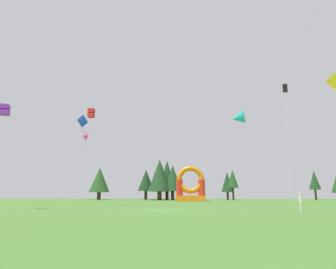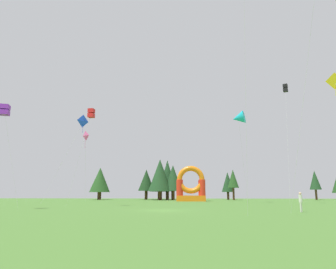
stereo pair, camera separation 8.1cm
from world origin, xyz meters
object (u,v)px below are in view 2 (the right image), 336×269
person_midfield (301,200)px  kite_yellow_diamond (334,83)px  kite_black_box (285,88)px  kite_purple_box (4,110)px  kite_red_box (91,113)px  inflatable_blue_arch (191,189)px  kite_pink_diamond (85,136)px  kite_blue_diamond (83,122)px  kite_cyan_delta (238,118)px

person_midfield → kite_yellow_diamond: bearing=-8.9°
kite_black_box → person_midfield: size_ratio=11.11×
kite_purple_box → kite_red_box: (6.57, 6.96, 1.38)m
kite_yellow_diamond → inflatable_blue_arch: size_ratio=2.11×
kite_black_box → kite_yellow_diamond: 13.97m
kite_yellow_diamond → inflatable_blue_arch: bearing=119.3°
kite_black_box → kite_pink_diamond: (-31.71, 2.87, -6.58)m
person_midfield → kite_black_box: bearing=22.4°
kite_yellow_diamond → kite_blue_diamond: bearing=160.5°
kite_cyan_delta → person_midfield: bearing=-88.6°
kite_red_box → person_midfield: 24.85m
kite_cyan_delta → kite_yellow_diamond: kite_cyan_delta is taller
kite_cyan_delta → person_midfield: (0.59, -23.77, -12.81)m
kite_blue_diamond → kite_yellow_diamond: bearing=-19.5°
kite_cyan_delta → kite_yellow_diamond: size_ratio=1.08×
person_midfield → kite_cyan_delta: bearing=40.9°
kite_black_box → kite_red_box: kite_black_box is taller
kite_black_box → kite_cyan_delta: size_ratio=1.19×
kite_black_box → kite_cyan_delta: 8.63m
kite_pink_diamond → kite_cyan_delta: bearing=3.9°
kite_black_box → person_midfield: 25.81m
kite_black_box → kite_blue_diamond: (-30.26, -2.36, -5.36)m
kite_blue_diamond → kite_red_box: size_ratio=1.08×
kite_cyan_delta → person_midfield: kite_cyan_delta is taller
kite_black_box → person_midfield: kite_black_box is taller
kite_red_box → person_midfield: bearing=-23.7°
inflatable_blue_arch → kite_yellow_diamond: bearing=-60.7°
kite_blue_diamond → inflatable_blue_arch: 24.37m
kite_blue_diamond → person_midfield: kite_blue_diamond is taller
person_midfield → inflatable_blue_arch: (-8.55, 32.72, 1.40)m
person_midfield → kite_purple_box: bearing=124.9°
kite_cyan_delta → kite_blue_diamond: (-23.80, -6.94, -1.94)m
kite_yellow_diamond → person_midfield: size_ratio=8.62×
kite_purple_box → kite_pink_diamond: bearing=85.7°
kite_black_box → kite_cyan_delta: kite_black_box is taller
kite_yellow_diamond → kite_blue_diamond: 32.88m
kite_black_box → kite_red_box: (-26.66, -10.04, -6.15)m
kite_blue_diamond → person_midfield: size_ratio=7.83×
kite_red_box → kite_yellow_diamond: bearing=-6.9°
kite_yellow_diamond → kite_pink_diamond: kite_yellow_diamond is taller
kite_purple_box → person_midfield: (27.36, -2.18, -8.70)m
kite_pink_diamond → kite_black_box: bearing=-5.2°
kite_blue_diamond → kite_black_box: bearing=4.5°
person_midfield → inflatable_blue_arch: inflatable_blue_arch is taller
kite_red_box → inflatable_blue_arch: 27.96m
kite_yellow_diamond → inflatable_blue_arch: (-15.11, 26.89, -10.77)m
kite_purple_box → kite_yellow_diamond: size_ratio=0.74×
kite_pink_diamond → kite_blue_diamond: bearing=-74.5°
kite_yellow_diamond → inflatable_blue_arch: 32.67m
kite_yellow_diamond → person_midfield: (-6.56, -5.84, -12.17)m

